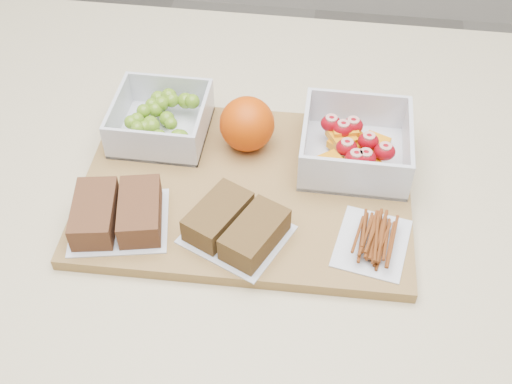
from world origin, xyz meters
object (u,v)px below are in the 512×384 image
grape_container (162,120)px  sandwich_bag_center (236,226)px  sandwich_bag_left (118,213)px  pretzel_bag (373,238)px  orange (247,124)px  fruit_container (355,146)px  cutting_board (246,188)px

grape_container → sandwich_bag_center: (0.13, -0.17, -0.01)m
sandwich_bag_left → pretzel_bag: sandwich_bag_left is taller
orange → pretzel_bag: size_ratio=0.67×
sandwich_bag_left → sandwich_bag_center: size_ratio=0.94×
fruit_container → orange: 0.15m
orange → grape_container: bearing=175.4°
grape_container → orange: 0.12m
sandwich_bag_left → orange: bearing=50.3°
grape_container → fruit_container: (0.26, -0.02, 0.00)m
sandwich_bag_center → orange: bearing=93.9°
grape_container → orange: bearing=-4.6°
grape_container → orange: (0.12, -0.01, 0.01)m
grape_container → pretzel_bag: bearing=-28.9°
grape_container → pretzel_bag: 0.33m
cutting_board → fruit_container: bearing=24.4°
pretzel_bag → sandwich_bag_center: bearing=-176.8°
grape_container → pretzel_bag: (0.29, -0.16, -0.01)m
sandwich_bag_left → sandwich_bag_center: bearing=0.0°
pretzel_bag → sandwich_bag_left: bearing=-178.3°
orange → pretzel_bag: 0.23m
grape_container → sandwich_bag_left: bearing=-94.5°
cutting_board → sandwich_bag_left: size_ratio=3.10×
sandwich_bag_center → pretzel_bag: (0.16, 0.01, -0.01)m
grape_container → fruit_container: bearing=-4.0°
cutting_board → pretzel_bag: 0.18m
fruit_container → cutting_board: bearing=-154.1°
orange → sandwich_bag_center: size_ratio=0.52×
orange → sandwich_bag_left: 0.21m
cutting_board → fruit_container: (0.13, 0.07, 0.03)m
cutting_board → pretzel_bag: bearing=-27.0°
cutting_board → sandwich_bag_center: (0.00, -0.09, 0.03)m
fruit_container → pretzel_bag: size_ratio=1.26×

